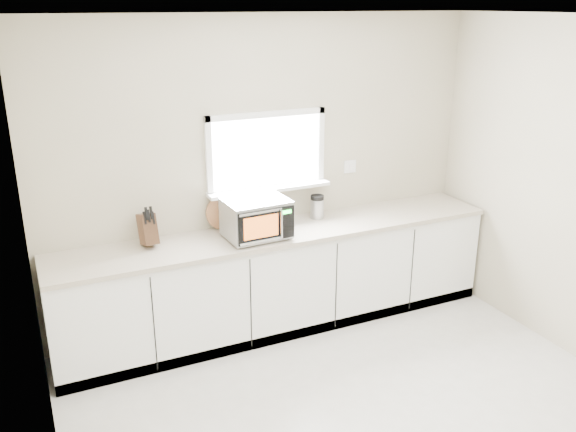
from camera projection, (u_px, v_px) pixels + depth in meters
back_wall at (266, 172)px, 5.35m from camera, size 4.00×0.17×2.70m
cabinets at (280, 280)px, 5.41m from camera, size 3.92×0.60×0.88m
countertop at (281, 232)px, 5.25m from camera, size 3.92×0.64×0.04m
microwave at (257, 218)px, 5.02m from camera, size 0.53×0.43×0.33m
knife_block at (148, 228)px, 4.86m from camera, size 0.14×0.25×0.35m
cutting_board at (222, 213)px, 5.23m from camera, size 0.29×0.07×0.29m
coffee_grinder at (317, 207)px, 5.51m from camera, size 0.14×0.14×0.22m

